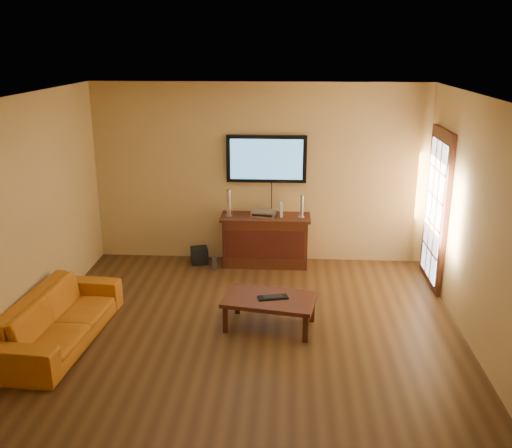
# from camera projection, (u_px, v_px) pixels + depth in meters

# --- Properties ---
(ground_plane) EXTENTS (5.00, 5.00, 0.00)m
(ground_plane) POSITION_uv_depth(u_px,v_px,m) (247.00, 335.00, 6.59)
(ground_plane) COLOR #3B2510
(ground_plane) RESTS_ON ground
(room_walls) EXTENTS (5.00, 5.00, 5.00)m
(room_walls) POSITION_uv_depth(u_px,v_px,m) (250.00, 181.00, 6.67)
(room_walls) COLOR tan
(room_walls) RESTS_ON ground
(french_door) EXTENTS (0.07, 1.02, 2.22)m
(french_door) POSITION_uv_depth(u_px,v_px,m) (436.00, 211.00, 7.75)
(french_door) COLOR #39180C
(french_door) RESTS_ON ground
(media_console) EXTENTS (1.33, 0.51, 0.77)m
(media_console) POSITION_uv_depth(u_px,v_px,m) (265.00, 240.00, 8.60)
(media_console) COLOR #39180C
(media_console) RESTS_ON ground
(television) EXTENTS (1.19, 0.08, 0.70)m
(television) POSITION_uv_depth(u_px,v_px,m) (266.00, 159.00, 8.44)
(television) COLOR black
(television) RESTS_ON ground
(coffee_table) EXTENTS (1.15, 0.81, 0.37)m
(coffee_table) POSITION_uv_depth(u_px,v_px,m) (270.00, 301.00, 6.70)
(coffee_table) COLOR #39180C
(coffee_table) RESTS_ON ground
(sofa) EXTENTS (0.70, 1.96, 0.75)m
(sofa) POSITION_uv_depth(u_px,v_px,m) (59.00, 311.00, 6.36)
(sofa) COLOR #B76614
(sofa) RESTS_ON ground
(speaker_left) EXTENTS (0.11, 0.11, 0.40)m
(speaker_left) POSITION_uv_depth(u_px,v_px,m) (229.00, 204.00, 8.44)
(speaker_left) COLOR silver
(speaker_left) RESTS_ON media_console
(speaker_right) EXTENTS (0.09, 0.09, 0.33)m
(speaker_right) POSITION_uv_depth(u_px,v_px,m) (302.00, 207.00, 8.38)
(speaker_right) COLOR silver
(speaker_right) RESTS_ON media_console
(av_receiver) EXTENTS (0.39, 0.31, 0.08)m
(av_receiver) POSITION_uv_depth(u_px,v_px,m) (264.00, 213.00, 8.48)
(av_receiver) COLOR silver
(av_receiver) RESTS_ON media_console
(game_console) EXTENTS (0.05, 0.15, 0.21)m
(game_console) POSITION_uv_depth(u_px,v_px,m) (281.00, 209.00, 8.46)
(game_console) COLOR white
(game_console) RESTS_ON media_console
(subwoofer) EXTENTS (0.30, 0.30, 0.25)m
(subwoofer) POSITION_uv_depth(u_px,v_px,m) (199.00, 255.00, 8.72)
(subwoofer) COLOR black
(subwoofer) RESTS_ON ground
(bottle) EXTENTS (0.08, 0.08, 0.23)m
(bottle) POSITION_uv_depth(u_px,v_px,m) (215.00, 263.00, 8.45)
(bottle) COLOR white
(bottle) RESTS_ON ground
(keyboard) EXTENTS (0.37, 0.21, 0.02)m
(keyboard) POSITION_uv_depth(u_px,v_px,m) (273.00, 297.00, 6.68)
(keyboard) COLOR black
(keyboard) RESTS_ON coffee_table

